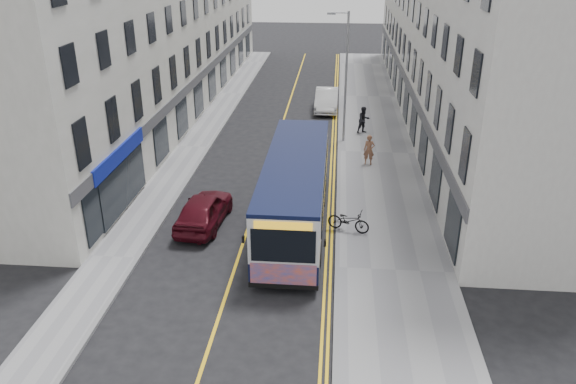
% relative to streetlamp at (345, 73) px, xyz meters
% --- Properties ---
extents(ground, '(140.00, 140.00, 0.00)m').
position_rel_streetlamp_xyz_m(ground, '(-4.17, -14.00, -4.38)').
color(ground, black).
rests_on(ground, ground).
extents(pavement_east, '(4.50, 64.00, 0.12)m').
position_rel_streetlamp_xyz_m(pavement_east, '(2.08, -2.00, -4.32)').
color(pavement_east, gray).
rests_on(pavement_east, ground).
extents(pavement_west, '(2.00, 64.00, 0.12)m').
position_rel_streetlamp_xyz_m(pavement_west, '(-9.17, -2.00, -4.32)').
color(pavement_west, gray).
rests_on(pavement_west, ground).
extents(kerb_east, '(0.18, 64.00, 0.13)m').
position_rel_streetlamp_xyz_m(kerb_east, '(-0.17, -2.00, -4.32)').
color(kerb_east, slate).
rests_on(kerb_east, ground).
extents(kerb_west, '(0.18, 64.00, 0.13)m').
position_rel_streetlamp_xyz_m(kerb_west, '(-8.17, -2.00, -4.32)').
color(kerb_west, slate).
rests_on(kerb_west, ground).
extents(road_centre_line, '(0.12, 64.00, 0.01)m').
position_rel_streetlamp_xyz_m(road_centre_line, '(-4.17, -2.00, -4.38)').
color(road_centre_line, yellow).
rests_on(road_centre_line, ground).
extents(road_dbl_yellow_inner, '(0.10, 64.00, 0.01)m').
position_rel_streetlamp_xyz_m(road_dbl_yellow_inner, '(-0.62, -2.00, -4.38)').
color(road_dbl_yellow_inner, yellow).
rests_on(road_dbl_yellow_inner, ground).
extents(road_dbl_yellow_outer, '(0.10, 64.00, 0.01)m').
position_rel_streetlamp_xyz_m(road_dbl_yellow_outer, '(-0.42, -2.00, -4.38)').
color(road_dbl_yellow_outer, yellow).
rests_on(road_dbl_yellow_outer, ground).
extents(terrace_east, '(6.00, 46.00, 13.00)m').
position_rel_streetlamp_xyz_m(terrace_east, '(7.33, 7.00, 2.12)').
color(terrace_east, silver).
rests_on(terrace_east, ground).
extents(terrace_west, '(6.00, 46.00, 13.00)m').
position_rel_streetlamp_xyz_m(terrace_west, '(-13.17, 7.00, 2.12)').
color(terrace_west, silver).
rests_on(terrace_west, ground).
extents(streetlamp, '(1.32, 0.18, 8.00)m').
position_rel_streetlamp_xyz_m(streetlamp, '(0.00, 0.00, 0.00)').
color(streetlamp, '#919399').
rests_on(streetlamp, ground).
extents(city_bus, '(2.60, 11.14, 3.23)m').
position_rel_streetlamp_xyz_m(city_bus, '(-2.09, -11.61, -2.61)').
color(city_bus, black).
rests_on(city_bus, ground).
extents(bicycle, '(1.99, 1.22, 0.99)m').
position_rel_streetlamp_xyz_m(bicycle, '(0.28, -12.17, -3.77)').
color(bicycle, black).
rests_on(bicycle, pavement_east).
extents(pedestrian_near, '(0.65, 0.45, 1.71)m').
position_rel_streetlamp_xyz_m(pedestrian_near, '(1.49, -4.04, -3.41)').
color(pedestrian_near, brown).
rests_on(pedestrian_near, pavement_east).
extents(pedestrian_far, '(1.07, 1.00, 1.75)m').
position_rel_streetlamp_xyz_m(pedestrian_far, '(1.38, 1.66, -3.39)').
color(pedestrian_far, black).
rests_on(pedestrian_far, pavement_east).
extents(car_white, '(1.69, 4.76, 1.56)m').
position_rel_streetlamp_xyz_m(car_white, '(-1.19, 7.32, -3.60)').
color(car_white, silver).
rests_on(car_white, ground).
extents(car_maroon, '(2.11, 4.52, 1.50)m').
position_rel_streetlamp_xyz_m(car_maroon, '(-6.17, -11.93, -3.63)').
color(car_maroon, '#490C16').
rests_on(car_maroon, ground).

